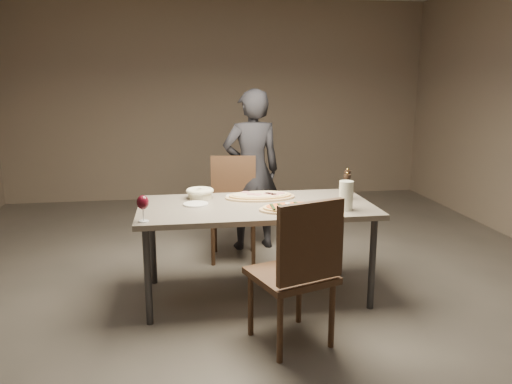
{
  "coord_description": "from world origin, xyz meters",
  "views": [
    {
      "loc": [
        -0.57,
        -3.7,
        1.7
      ],
      "look_at": [
        0.0,
        0.0,
        0.85
      ],
      "focal_mm": 35.0,
      "sensor_mm": 36.0,
      "label": 1
    }
  ],
  "objects": [
    {
      "name": "room",
      "position": [
        0.0,
        0.0,
        1.4
      ],
      "size": [
        7.0,
        7.0,
        7.0
      ],
      "color": "#5B564E",
      "rests_on": "ground"
    },
    {
      "name": "dining_table",
      "position": [
        0.0,
        0.0,
        0.69
      ],
      "size": [
        1.8,
        0.9,
        0.75
      ],
      "color": "slate",
      "rests_on": "ground"
    },
    {
      "name": "zucchini_pizza",
      "position": [
        0.26,
        -0.2,
        0.77
      ],
      "size": [
        0.54,
        0.3,
        0.05
      ],
      "rotation": [
        0.0,
        0.0,
        -0.41
      ],
      "color": "tan",
      "rests_on": "dining_table"
    },
    {
      "name": "ham_pizza",
      "position": [
        0.07,
        0.21,
        0.77
      ],
      "size": [
        0.57,
        0.32,
        0.04
      ],
      "rotation": [
        0.0,
        0.0,
        -0.43
      ],
      "color": "tan",
      "rests_on": "dining_table"
    },
    {
      "name": "bread_basket",
      "position": [
        -0.42,
        0.28,
        0.8
      ],
      "size": [
        0.22,
        0.22,
        0.08
      ],
      "rotation": [
        0.0,
        0.0,
        0.17
      ],
      "color": "beige",
      "rests_on": "dining_table"
    },
    {
      "name": "oil_dish",
      "position": [
        -0.14,
        0.27,
        0.76
      ],
      "size": [
        0.14,
        0.14,
        0.02
      ],
      "rotation": [
        0.0,
        0.0,
        0.13
      ],
      "color": "white",
      "rests_on": "dining_table"
    },
    {
      "name": "pepper_mill_left",
      "position": [
        0.83,
        0.29,
        0.85
      ],
      "size": [
        0.06,
        0.06,
        0.21
      ],
      "rotation": [
        0.0,
        0.0,
        -0.32
      ],
      "color": "black",
      "rests_on": "dining_table"
    },
    {
      "name": "pepper_mill_right",
      "position": [
        0.75,
        0.06,
        0.86
      ],
      "size": [
        0.06,
        0.06,
        0.23
      ],
      "rotation": [
        0.0,
        0.0,
        0.13
      ],
      "color": "black",
      "rests_on": "dining_table"
    },
    {
      "name": "carafe",
      "position": [
        0.63,
        -0.26,
        0.86
      ],
      "size": [
        0.1,
        0.1,
        0.22
      ],
      "rotation": [
        0.0,
        0.0,
        0.19
      ],
      "color": "silver",
      "rests_on": "dining_table"
    },
    {
      "name": "wine_glass",
      "position": [
        -0.83,
        -0.35,
        0.88
      ],
      "size": [
        0.08,
        0.08,
        0.18
      ],
      "rotation": [
        0.0,
        0.0,
        0.06
      ],
      "color": "silver",
      "rests_on": "dining_table"
    },
    {
      "name": "side_plate",
      "position": [
        -0.46,
        0.06,
        0.76
      ],
      "size": [
        0.19,
        0.19,
        0.01
      ],
      "rotation": [
        0.0,
        0.0,
        -0.33
      ],
      "color": "white",
      "rests_on": "dining_table"
    },
    {
      "name": "chair_near",
      "position": [
        0.14,
        -0.84,
        0.56
      ],
      "size": [
        0.6,
        0.6,
        1.0
      ],
      "rotation": [
        0.0,
        0.0,
        0.34
      ],
      "color": "#412B1B",
      "rests_on": "ground"
    },
    {
      "name": "chair_far",
      "position": [
        -0.07,
        0.97,
        0.54
      ],
      "size": [
        0.51,
        0.51,
        0.97
      ],
      "rotation": [
        0.0,
        0.0,
        3.02
      ],
      "color": "#412B1B",
      "rests_on": "ground"
    },
    {
      "name": "diner",
      "position": [
        0.14,
        1.17,
        0.81
      ],
      "size": [
        0.63,
        0.46,
        1.61
      ],
      "primitive_type": "imported",
      "rotation": [
        0.0,
        0.0,
        3.27
      ],
      "color": "black",
      "rests_on": "ground"
    }
  ]
}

